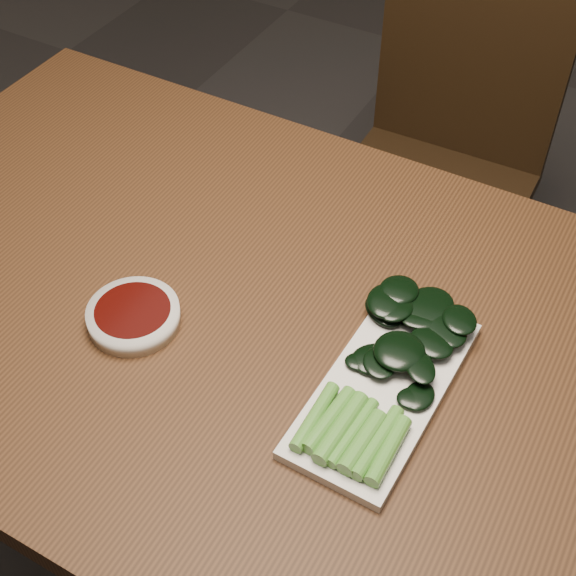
% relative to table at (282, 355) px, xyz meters
% --- Properties ---
extents(ground, '(6.00, 6.00, 0.00)m').
position_rel_table_xyz_m(ground, '(0.00, 0.00, -0.68)').
color(ground, '#2E2C2C').
rests_on(ground, ground).
extents(table, '(1.40, 0.80, 0.75)m').
position_rel_table_xyz_m(table, '(0.00, 0.00, 0.00)').
color(table, '#3F2412').
rests_on(table, ground).
extents(chair_far, '(0.40, 0.40, 0.89)m').
position_rel_table_xyz_m(chair_far, '(-0.04, 0.76, -0.19)').
color(chair_far, black).
rests_on(chair_far, ground).
extents(sauce_bowl, '(0.12, 0.12, 0.03)m').
position_rel_table_xyz_m(sauce_bowl, '(-0.17, -0.10, 0.08)').
color(sauce_bowl, silver).
rests_on(sauce_bowl, table).
extents(serving_plate, '(0.14, 0.30, 0.01)m').
position_rel_table_xyz_m(serving_plate, '(0.16, -0.04, 0.08)').
color(serving_plate, silver).
rests_on(serving_plate, table).
extents(gai_lan, '(0.16, 0.31, 0.03)m').
position_rel_table_xyz_m(gai_lan, '(0.16, -0.01, 0.10)').
color(gai_lan, '#519433').
rests_on(gai_lan, serving_plate).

